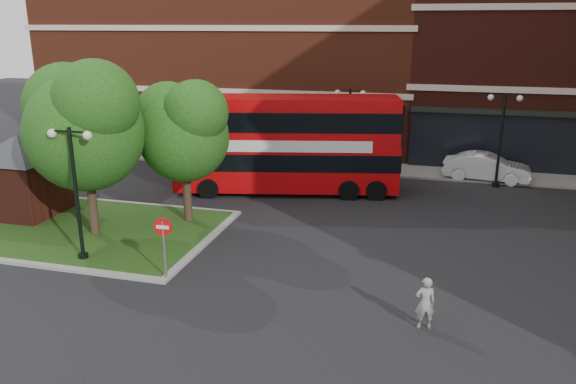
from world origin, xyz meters
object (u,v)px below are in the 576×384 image
(bus, at_px, (286,138))
(car_silver, at_px, (239,152))
(car_white, at_px, (487,167))
(woman, at_px, (425,303))

(bus, height_order, car_silver, bus)
(car_white, bearing_deg, car_silver, 95.50)
(bus, bearing_deg, car_silver, 117.94)
(woman, xyz_separation_m, car_white, (2.78, 17.05, -0.03))
(bus, xyz_separation_m, woman, (7.41, -12.14, -2.04))
(car_silver, height_order, car_white, car_white)
(bus, xyz_separation_m, car_silver, (-4.49, 5.23, -2.17))
(car_silver, xyz_separation_m, car_white, (14.68, -0.32, 0.09))
(woman, bearing_deg, car_silver, -71.07)
(bus, bearing_deg, car_white, 13.05)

